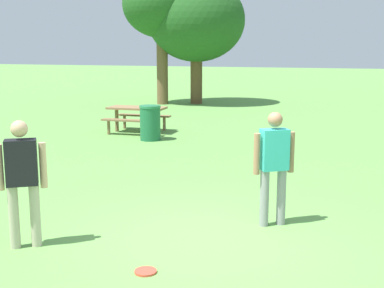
{
  "coord_description": "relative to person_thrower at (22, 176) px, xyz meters",
  "views": [
    {
      "loc": [
        1.9,
        -6.21,
        2.52
      ],
      "look_at": [
        -0.72,
        1.44,
        1.0
      ],
      "focal_mm": 48.15,
      "sensor_mm": 36.0,
      "label": 1
    }
  ],
  "objects": [
    {
      "name": "ground_plane",
      "position": [
        2.14,
        0.98,
        -0.94
      ],
      "size": [
        120.0,
        120.0,
        0.0
      ],
      "primitive_type": "plane",
      "color": "#609947"
    },
    {
      "name": "person_thrower",
      "position": [
        0.0,
        0.0,
        0.0
      ],
      "size": [
        0.53,
        0.39,
        1.64
      ],
      "color": "#B7AD93",
      "rests_on": "ground"
    },
    {
      "name": "person_catcher",
      "position": [
        2.84,
        1.85,
        0.0
      ],
      "size": [
        0.53,
        0.39,
        1.64
      ],
      "color": "gray",
      "rests_on": "ground"
    },
    {
      "name": "frisbee",
      "position": [
        1.77,
        -0.21,
        -0.93
      ],
      "size": [
        0.25,
        0.25,
        0.03
      ],
      "primitive_type": "cylinder",
      "color": "#E04733",
      "rests_on": "ground"
    },
    {
      "name": "picnic_table_near",
      "position": [
        -2.49,
        8.73,
        -0.38
      ],
      "size": [
        1.77,
        1.5,
        0.77
      ],
      "color": "olive",
      "rests_on": "ground"
    },
    {
      "name": "trash_can_beside_table",
      "position": [
        -1.59,
        7.65,
        -0.46
      ],
      "size": [
        0.59,
        0.59,
        0.96
      ],
      "color": "#1E663D",
      "rests_on": "ground"
    },
    {
      "name": "tree_tall_left",
      "position": [
        -4.76,
        16.34,
        3.39
      ],
      "size": [
        3.45,
        3.45,
        5.86
      ],
      "color": "brown",
      "rests_on": "ground"
    },
    {
      "name": "tree_broad_center",
      "position": [
        -3.37,
        16.99,
        2.75
      ],
      "size": [
        4.31,
        4.31,
        5.54
      ],
      "color": "brown",
      "rests_on": "ground"
    }
  ]
}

